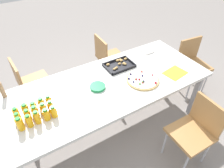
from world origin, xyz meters
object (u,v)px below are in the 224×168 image
at_px(party_table, 104,89).
at_px(juice_bottle_8, 43,109).
at_px(juice_bottle_9, 51,107).
at_px(juice_bottle_3, 46,114).
at_px(juice_bottle_5, 18,119).
at_px(snack_tray, 119,65).
at_px(chair_near_right, 196,129).
at_px(chair_far_right, 108,56).
at_px(napkin_stack, 147,51).
at_px(cardboard_tube, 2,90).
at_px(juice_bottle_1, 29,121).
at_px(juice_bottle_13, 41,104).
at_px(juice_bottle_10, 16,114).
at_px(juice_bottle_7, 35,112).
at_px(juice_bottle_12, 34,108).
at_px(juice_bottle_6, 28,115).
at_px(juice_bottle_2, 37,117).
at_px(paper_folder, 175,73).
at_px(fruit_pizza, 143,80).
at_px(chair_far_left, 29,81).
at_px(chair_end, 192,61).
at_px(juice_bottle_0, 20,124).
at_px(juice_bottle_4, 54,112).
at_px(plate_stack, 98,87).
at_px(juice_bottle_11, 26,110).
at_px(juice_bottle_14, 49,101).

height_order(party_table, juice_bottle_8, juice_bottle_8).
bearing_deg(juice_bottle_9, juice_bottle_3, -132.13).
height_order(juice_bottle_3, juice_bottle_5, juice_bottle_5).
height_order(juice_bottle_5, snack_tray, juice_bottle_5).
relative_size(chair_near_right, chair_far_right, 1.00).
bearing_deg(napkin_stack, cardboard_tube, 177.96).
height_order(chair_near_right, juice_bottle_8, juice_bottle_8).
bearing_deg(chair_near_right, cardboard_tube, 53.63).
distance_m(juice_bottle_1, juice_bottle_13, 0.22).
distance_m(juice_bottle_5, juice_bottle_10, 0.07).
bearing_deg(juice_bottle_7, juice_bottle_12, 85.13).
height_order(juice_bottle_13, cardboard_tube, cardboard_tube).
xyz_separation_m(juice_bottle_9, snack_tray, (0.98, 0.31, -0.05)).
xyz_separation_m(juice_bottle_6, juice_bottle_12, (0.07, 0.07, -0.00)).
relative_size(chair_near_right, juice_bottle_8, 6.02).
distance_m(juice_bottle_10, snack_tray, 1.30).
distance_m(juice_bottle_2, juice_bottle_6, 0.10).
height_order(juice_bottle_1, snack_tray, juice_bottle_1).
distance_m(juice_bottle_7, juice_bottle_9, 0.15).
distance_m(party_table, paper_folder, 0.88).
relative_size(juice_bottle_7, juice_bottle_9, 1.05).
xyz_separation_m(party_table, fruit_pizza, (0.42, -0.16, 0.07)).
bearing_deg(chair_far_left, chair_end, 66.26).
bearing_deg(chair_far_left, cardboard_tube, -37.28).
xyz_separation_m(juice_bottle_7, juice_bottle_8, (0.08, 0.00, -0.00)).
xyz_separation_m(juice_bottle_9, cardboard_tube, (-0.36, 0.46, 0.03)).
height_order(juice_bottle_8, juice_bottle_13, same).
height_order(juice_bottle_2, juice_bottle_9, juice_bottle_2).
bearing_deg(juice_bottle_6, snack_tray, 14.27).
relative_size(chair_end, juice_bottle_7, 5.72).
distance_m(juice_bottle_3, juice_bottle_9, 0.10).
bearing_deg(juice_bottle_0, juice_bottle_4, -1.47).
xyz_separation_m(chair_near_right, juice_bottle_1, (-1.47, 0.71, 0.31)).
relative_size(party_table, plate_stack, 14.49).
relative_size(chair_far_right, juice_bottle_8, 6.02).
xyz_separation_m(chair_far_left, juice_bottle_2, (-0.09, -0.99, 0.32)).
xyz_separation_m(chair_far_left, juice_bottle_6, (-0.16, -0.92, 0.31)).
distance_m(chair_far_left, chair_end, 2.39).
bearing_deg(paper_folder, juice_bottle_11, 171.56).
xyz_separation_m(juice_bottle_2, juice_bottle_11, (-0.07, 0.15, -0.00)).
bearing_deg(juice_bottle_11, juice_bottle_0, -119.76).
bearing_deg(snack_tray, juice_bottle_9, -162.68).
height_order(juice_bottle_4, juice_bottle_11, juice_bottle_11).
bearing_deg(juice_bottle_1, juice_bottle_4, -0.19).
relative_size(juice_bottle_3, plate_stack, 0.77).
distance_m(chair_far_right, juice_bottle_6, 1.69).
xyz_separation_m(juice_bottle_7, juice_bottle_14, (0.16, 0.08, -0.00)).
bearing_deg(plate_stack, party_table, 0.35).
xyz_separation_m(juice_bottle_2, juice_bottle_5, (-0.15, 0.08, -0.00)).
bearing_deg(juice_bottle_9, juice_bottle_10, 165.32).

